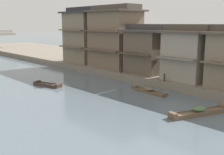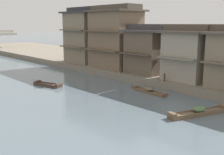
{
  "view_description": "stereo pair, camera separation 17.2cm",
  "coord_description": "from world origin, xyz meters",
  "px_view_note": "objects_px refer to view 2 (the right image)",
  "views": [
    {
      "loc": [
        -17.03,
        -3.93,
        7.09
      ],
      "look_at": [
        2.62,
        17.72,
        1.38
      ],
      "focal_mm": 44.56,
      "sensor_mm": 36.0,
      "label": 1
    },
    {
      "loc": [
        -16.91,
        -4.05,
        7.09
      ],
      "look_at": [
        2.62,
        17.72,
        1.38
      ],
      "focal_mm": 44.56,
      "sensor_mm": 36.0,
      "label": 2
    }
  ],
  "objects_px": {
    "boat_moored_third": "(149,91)",
    "mooring_post_dock_far": "(121,70)",
    "mooring_post_dock_mid": "(164,78)",
    "house_waterfront_tall": "(149,49)",
    "house_waterfront_narrow": "(115,37)",
    "boat_moored_far": "(48,85)",
    "house_waterfront_far": "(87,35)",
    "boat_moored_second": "(199,112)",
    "house_waterfront_second": "(190,53)"
  },
  "relations": [
    {
      "from": "boat_moored_second",
      "to": "house_waterfront_tall",
      "type": "bearing_deg",
      "value": 56.88
    },
    {
      "from": "mooring_post_dock_mid",
      "to": "house_waterfront_second",
      "type": "bearing_deg",
      "value": -21.38
    },
    {
      "from": "boat_moored_far",
      "to": "house_waterfront_tall",
      "type": "bearing_deg",
      "value": -24.17
    },
    {
      "from": "boat_moored_third",
      "to": "mooring_post_dock_far",
      "type": "relative_size",
      "value": 6.1
    },
    {
      "from": "boat_moored_third",
      "to": "house_waterfront_narrow",
      "type": "relative_size",
      "value": 0.52
    },
    {
      "from": "mooring_post_dock_mid",
      "to": "mooring_post_dock_far",
      "type": "bearing_deg",
      "value": 90.0
    },
    {
      "from": "house_waterfront_tall",
      "to": "mooring_post_dock_mid",
      "type": "height_order",
      "value": "house_waterfront_tall"
    },
    {
      "from": "boat_moored_second",
      "to": "mooring_post_dock_far",
      "type": "xyz_separation_m",
      "value": [
        5.01,
        14.1,
        1.01
      ]
    },
    {
      "from": "house_waterfront_far",
      "to": "mooring_post_dock_far",
      "type": "distance_m",
      "value": 12.59
    },
    {
      "from": "boat_moored_third",
      "to": "house_waterfront_far",
      "type": "xyz_separation_m",
      "value": [
        5.9,
        18.25,
        4.97
      ]
    },
    {
      "from": "house_waterfront_far",
      "to": "boat_moored_second",
      "type": "bearing_deg",
      "value": -108.19
    },
    {
      "from": "boat_moored_second",
      "to": "boat_moored_third",
      "type": "height_order",
      "value": "boat_moored_second"
    },
    {
      "from": "house_waterfront_tall",
      "to": "mooring_post_dock_far",
      "type": "height_order",
      "value": "house_waterfront_tall"
    },
    {
      "from": "house_waterfront_far",
      "to": "mooring_post_dock_far",
      "type": "xyz_separation_m",
      "value": [
        -3.4,
        -11.47,
        -3.93
      ]
    },
    {
      "from": "house_waterfront_tall",
      "to": "house_waterfront_far",
      "type": "xyz_separation_m",
      "value": [
        0.58,
        13.58,
        1.28
      ]
    },
    {
      "from": "boat_moored_far",
      "to": "house_waterfront_second",
      "type": "distance_m",
      "value": 16.43
    },
    {
      "from": "boat_moored_far",
      "to": "house_waterfront_far",
      "type": "xyz_separation_m",
      "value": [
        12.11,
        8.41,
        5.02
      ]
    },
    {
      "from": "boat_moored_second",
      "to": "house_waterfront_far",
      "type": "distance_m",
      "value": 27.37
    },
    {
      "from": "boat_moored_third",
      "to": "house_waterfront_tall",
      "type": "bearing_deg",
      "value": 41.32
    },
    {
      "from": "house_waterfront_tall",
      "to": "house_waterfront_narrow",
      "type": "relative_size",
      "value": 0.7
    },
    {
      "from": "boat_moored_third",
      "to": "house_waterfront_far",
      "type": "height_order",
      "value": "house_waterfront_far"
    },
    {
      "from": "mooring_post_dock_mid",
      "to": "house_waterfront_tall",
      "type": "bearing_deg",
      "value": 59.27
    },
    {
      "from": "mooring_post_dock_mid",
      "to": "mooring_post_dock_far",
      "type": "xyz_separation_m",
      "value": [
        0.0,
        6.84,
        -0.06
      ]
    },
    {
      "from": "boat_moored_second",
      "to": "mooring_post_dock_far",
      "type": "bearing_deg",
      "value": 70.45
    },
    {
      "from": "boat_moored_third",
      "to": "mooring_post_dock_mid",
      "type": "height_order",
      "value": "mooring_post_dock_mid"
    },
    {
      "from": "house_waterfront_second",
      "to": "house_waterfront_tall",
      "type": "distance_m",
      "value": 5.86
    },
    {
      "from": "house_waterfront_narrow",
      "to": "house_waterfront_far",
      "type": "height_order",
      "value": "same"
    },
    {
      "from": "house_waterfront_tall",
      "to": "house_waterfront_far",
      "type": "relative_size",
      "value": 0.7
    },
    {
      "from": "mooring_post_dock_mid",
      "to": "boat_moored_third",
      "type": "bearing_deg",
      "value": 178.6
    },
    {
      "from": "house_waterfront_second",
      "to": "mooring_post_dock_mid",
      "type": "bearing_deg",
      "value": 158.62
    },
    {
      "from": "boat_moored_third",
      "to": "boat_moored_far",
      "type": "relative_size",
      "value": 1.2
    },
    {
      "from": "boat_moored_third",
      "to": "mooring_post_dock_far",
      "type": "bearing_deg",
      "value": 69.75
    },
    {
      "from": "boat_moored_far",
      "to": "mooring_post_dock_far",
      "type": "xyz_separation_m",
      "value": [
        8.71,
        -3.07,
        1.09
      ]
    },
    {
      "from": "mooring_post_dock_mid",
      "to": "house_waterfront_far",
      "type": "bearing_deg",
      "value": 79.5
    },
    {
      "from": "house_waterfront_second",
      "to": "house_waterfront_tall",
      "type": "height_order",
      "value": "same"
    },
    {
      "from": "boat_moored_second",
      "to": "house_waterfront_tall",
      "type": "distance_m",
      "value": 14.78
    },
    {
      "from": "boat_moored_third",
      "to": "mooring_post_dock_mid",
      "type": "bearing_deg",
      "value": -1.4
    },
    {
      "from": "boat_moored_second",
      "to": "house_waterfront_second",
      "type": "height_order",
      "value": "house_waterfront_second"
    },
    {
      "from": "boat_moored_far",
      "to": "house_waterfront_second",
      "type": "xyz_separation_m",
      "value": [
        11.59,
        -11.03,
        3.73
      ]
    },
    {
      "from": "boat_moored_third",
      "to": "boat_moored_far",
      "type": "distance_m",
      "value": 11.64
    },
    {
      "from": "house_waterfront_second",
      "to": "house_waterfront_narrow",
      "type": "bearing_deg",
      "value": 89.48
    },
    {
      "from": "mooring_post_dock_far",
      "to": "house_waterfront_tall",
      "type": "bearing_deg",
      "value": -36.81
    },
    {
      "from": "house_waterfront_narrow",
      "to": "mooring_post_dock_far",
      "type": "relative_size",
      "value": 11.74
    },
    {
      "from": "boat_moored_second",
      "to": "house_waterfront_second",
      "type": "relative_size",
      "value": 0.88
    },
    {
      "from": "boat_moored_second",
      "to": "house_waterfront_tall",
      "type": "height_order",
      "value": "house_waterfront_tall"
    },
    {
      "from": "boat_moored_far",
      "to": "house_waterfront_far",
      "type": "height_order",
      "value": "house_waterfront_far"
    },
    {
      "from": "house_waterfront_tall",
      "to": "house_waterfront_second",
      "type": "bearing_deg",
      "value": -89.37
    },
    {
      "from": "boat_moored_third",
      "to": "house_waterfront_narrow",
      "type": "bearing_deg",
      "value": 63.69
    },
    {
      "from": "boat_moored_second",
      "to": "boat_moored_far",
      "type": "distance_m",
      "value": 17.56
    },
    {
      "from": "house_waterfront_tall",
      "to": "mooring_post_dock_mid",
      "type": "distance_m",
      "value": 6.08
    }
  ]
}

